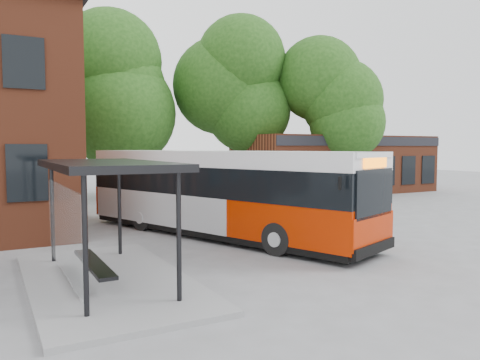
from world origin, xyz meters
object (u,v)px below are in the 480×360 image
city_bus (218,194)px  bicycle_2 (288,195)px  bicycle_0 (272,196)px  bicycle_5 (302,193)px  bicycle_6 (321,193)px  bicycle_1 (280,197)px  bicycle_3 (302,194)px  bus_shelter (106,222)px  bicycle_4 (312,195)px

city_bus → bicycle_2: 11.07m
bicycle_0 → bicycle_5: 2.66m
bicycle_5 → bicycle_6: (1.19, -0.28, -0.03)m
bicycle_1 → bicycle_5: bearing=-51.7°
bicycle_5 → bicycle_6: bicycle_5 is taller
bicycle_0 → bicycle_3: 2.04m
city_bus → bus_shelter: bearing=-160.7°
bicycle_3 → bicycle_6: size_ratio=0.95×
bicycle_0 → bicycle_6: (3.78, 0.33, -0.00)m
city_bus → bicycle_5: (9.42, 7.77, -1.08)m
city_bus → bicycle_2: (8.14, 7.42, -1.12)m
bicycle_3 → bicycle_5: (0.56, 0.73, -0.01)m
bus_shelter → bicycle_4: bus_shelter is taller
bicycle_3 → bicycle_6: bearing=-55.0°
city_bus → bicycle_6: (10.61, 7.49, -1.11)m
bicycle_2 → bus_shelter: bearing=128.2°
bicycle_1 → bicycle_2: bicycle_1 is taller
bicycle_4 → bus_shelter: bearing=128.9°
city_bus → bicycle_3: (8.86, 7.04, -1.07)m
bicycle_0 → bicycle_1: bicycle_1 is taller
bicycle_2 → bicycle_0: bearing=98.2°
bicycle_4 → bicycle_5: 1.06m
city_bus → bicycle_0: size_ratio=7.34×
bicycle_2 → bicycle_6: bearing=-91.6°
city_bus → bicycle_1: size_ratio=7.38×
bicycle_3 → bicycle_5: size_ratio=1.02×
city_bus → bicycle_0: bearing=25.9°
city_bus → bicycle_0: (6.83, 7.15, -1.10)m
city_bus → bicycle_6: size_ratio=7.40×
bicycle_0 → bus_shelter: bearing=143.8°
bicycle_0 → bicycle_3: bicycle_3 is taller
bus_shelter → bicycle_1: 15.28m
bus_shelter → bicycle_0: 16.25m
bus_shelter → bicycle_6: size_ratio=4.29×
bus_shelter → bicycle_4: bearing=37.1°
bicycle_5 → bicycle_6: 1.23m
bicycle_1 → bus_shelter: bearing=136.1°
city_bus → bicycle_1: bearing=21.5°
bus_shelter → bicycle_2: bearing=41.4°
bicycle_4 → bicycle_3: bearing=57.5°
bus_shelter → bicycle_1: size_ratio=4.28×
city_bus → bicycle_5: size_ratio=7.94×
bicycle_1 → bicycle_4: 2.83m
bicycle_2 → bicycle_4: bicycle_2 is taller
bicycle_1 → bicycle_4: size_ratio=1.04×
bicycle_0 → bicycle_5: (2.59, 0.61, 0.03)m
bicycle_2 → city_bus: bearing=129.2°
bicycle_5 → bus_shelter: bearing=152.0°
bus_shelter → bicycle_3: size_ratio=4.52×
bicycle_3 → bicycle_6: 1.81m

